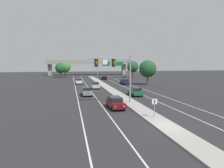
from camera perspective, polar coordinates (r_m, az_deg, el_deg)
ground_plane at (r=20.39m, az=15.72°, el=-12.04°), size 260.00×260.00×0.00m
median_island at (r=36.81m, az=2.61°, el=-3.59°), size 2.40×110.00×0.15m
lane_stripe_oncoming_center at (r=42.81m, az=-5.87°, el=-2.34°), size 0.14×100.00×0.01m
lane_stripe_receding_center at (r=44.77m, az=6.19°, el=-1.98°), size 0.14×100.00×0.01m
edge_stripe_left at (r=42.59m, az=-10.29°, el=-2.45°), size 0.14×100.00×0.01m
edge_stripe_right at (r=45.90m, az=10.11°, el=-1.84°), size 0.14×100.00×0.01m
overhead_signal_mast at (r=30.12m, az=1.44°, el=4.27°), size 6.72×0.44×7.20m
median_sign_post at (r=22.60m, az=12.19°, el=-6.00°), size 0.60×0.10×2.20m
car_oncoming_darkred at (r=27.46m, az=0.98°, el=-5.34°), size 1.92×4.51×1.58m
car_oncoming_grey at (r=38.44m, az=-7.36°, el=-2.10°), size 1.88×4.49×1.58m
car_oncoming_silver at (r=48.75m, az=-4.88°, el=-0.34°), size 1.89×4.50×1.58m
car_oncoming_white at (r=60.20m, az=-9.57°, el=0.82°), size 1.86×4.48×1.58m
car_receding_green at (r=38.20m, az=6.74°, el=-2.14°), size 1.85×4.48×1.58m
car_receding_navy at (r=57.96m, az=3.72°, el=0.70°), size 1.85×4.48×1.58m
car_receding_black at (r=75.32m, az=-2.36°, el=1.95°), size 1.85×4.48×1.58m
highway_sign_gantry at (r=82.23m, az=0.23°, el=6.03°), size 13.28×0.42×7.50m
overpass_bridge at (r=103.66m, az=-6.92°, el=5.79°), size 42.40×6.40×7.65m
tree_far_left_c at (r=86.47m, az=-14.73°, el=4.47°), size 4.36×4.36×6.30m
tree_far_left_a at (r=87.28m, az=-13.45°, el=4.81°), size 4.82×4.82×6.98m
tree_far_right_b at (r=85.15m, az=6.02°, el=5.02°), size 4.98×4.98×7.20m
tree_far_right_a at (r=57.06m, az=10.28°, el=4.34°), size 4.88×4.88×7.07m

